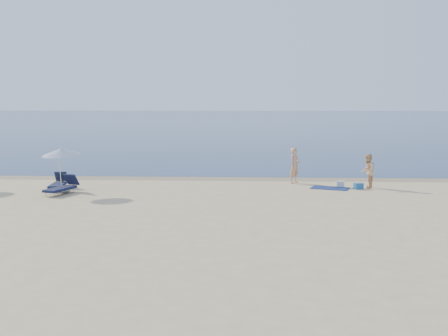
# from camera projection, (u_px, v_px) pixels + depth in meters

# --- Properties ---
(ground) EXTENTS (160.00, 160.00, 0.00)m
(ground) POSITION_uv_depth(u_px,v_px,m) (197.00, 324.00, 10.71)
(ground) COLOR #C8B285
(ground) RESTS_ON ground
(sea) EXTENTS (240.00, 160.00, 0.01)m
(sea) POSITION_uv_depth(u_px,v_px,m) (245.00, 120.00, 109.83)
(sea) COLOR #0B1F45
(sea) RESTS_ON ground
(wet_sand_strip) EXTENTS (240.00, 1.60, 0.00)m
(wet_sand_strip) POSITION_uv_depth(u_px,v_px,m) (231.00, 179.00, 29.94)
(wet_sand_strip) COLOR #847254
(wet_sand_strip) RESTS_ON ground
(person_left) EXTENTS (0.75, 0.79, 1.81)m
(person_left) POSITION_uv_depth(u_px,v_px,m) (295.00, 166.00, 28.23)
(person_left) COLOR tan
(person_left) RESTS_ON ground
(person_right) EXTENTS (0.84, 0.95, 1.63)m
(person_right) POSITION_uv_depth(u_px,v_px,m) (368.00, 171.00, 26.77)
(person_right) COLOR tan
(person_right) RESTS_ON ground
(beach_towel) EXTENTS (1.97, 1.50, 0.03)m
(beach_towel) POSITION_uv_depth(u_px,v_px,m) (330.00, 188.00, 26.71)
(beach_towel) COLOR #101F52
(beach_towel) RESTS_ON ground
(white_bag) EXTENTS (0.40, 0.36, 0.30)m
(white_bag) POSITION_uv_depth(u_px,v_px,m) (341.00, 184.00, 27.07)
(white_bag) COLOR silver
(white_bag) RESTS_ON ground
(blue_cooler) EXTENTS (0.47, 0.39, 0.29)m
(blue_cooler) POSITION_uv_depth(u_px,v_px,m) (359.00, 186.00, 26.52)
(blue_cooler) COLOR #1B5795
(blue_cooler) RESTS_ON ground
(umbrella_near) EXTENTS (1.99, 2.00, 2.17)m
(umbrella_near) POSITION_uv_depth(u_px,v_px,m) (61.00, 152.00, 24.98)
(umbrella_near) COLOR silver
(umbrella_near) RESTS_ON ground
(lounger_left) EXTENTS (0.74, 1.80, 0.77)m
(lounger_left) POSITION_uv_depth(u_px,v_px,m) (58.00, 183.00, 26.45)
(lounger_left) COLOR #141D38
(lounger_left) RESTS_ON ground
(lounger_right) EXTENTS (1.19, 1.98, 0.83)m
(lounger_right) POSITION_uv_depth(u_px,v_px,m) (62.00, 187.00, 25.18)
(lounger_right) COLOR #141A38
(lounger_right) RESTS_ON ground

